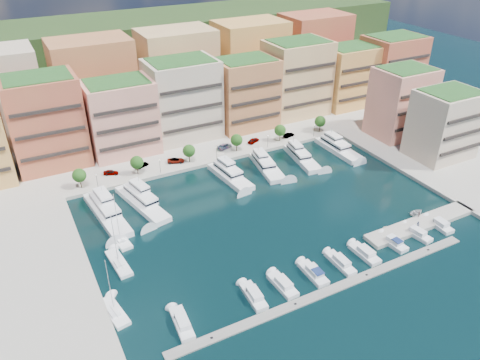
{
  "coord_description": "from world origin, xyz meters",
  "views": [
    {
      "loc": [
        -52.68,
        -84.11,
        67.07
      ],
      "look_at": [
        -3.63,
        9.1,
        6.0
      ],
      "focal_mm": 35.0,
      "sensor_mm": 36.0,
      "label": 1
    }
  ],
  "objects_px": {
    "yacht_1": "(141,201)",
    "cruiser_9": "(439,225)",
    "sailboat_2": "(121,240)",
    "yacht_0": "(106,211)",
    "lamppost_3": "(268,139)",
    "cruiser_8": "(417,234)",
    "cruiser_5": "(340,263)",
    "sailboat_1": "(119,264)",
    "lamppost_4": "(314,128)",
    "lamppost_1": "(160,164)",
    "person_0": "(418,225)",
    "tender_2": "(417,212)",
    "yacht_3": "(229,174)",
    "lamppost_2": "(217,151)",
    "car_3": "(224,146)",
    "tree_5": "(320,121)",
    "car_5": "(289,135)",
    "yacht_5": "(301,156)",
    "car_4": "(253,140)",
    "cruiser_7": "(393,243)",
    "tree_1": "(137,162)",
    "yacht_4": "(266,165)",
    "cruiser_2": "(254,296)",
    "tree_2": "(189,151)",
    "sailboat_0": "(115,313)",
    "cruiser_3": "(283,285)",
    "lamppost_0": "(97,179)",
    "cruiser_0": "(182,324)",
    "cruiser_6": "(365,254)",
    "car_2": "(176,160)",
    "tree_3": "(237,140)",
    "tree_0": "(79,175)",
    "car_1": "(142,165)",
    "person_1": "(419,214)",
    "tree_4": "(280,130)",
    "yacht_6": "(337,147)"
  },
  "relations": [
    {
      "from": "yacht_1",
      "to": "cruiser_9",
      "type": "relative_size",
      "value": 3.11
    },
    {
      "from": "sailboat_1",
      "to": "tree_1",
      "type": "bearing_deg",
      "value": 66.7
    },
    {
      "from": "lamppost_0",
      "to": "car_3",
      "type": "relative_size",
      "value": 0.76
    },
    {
      "from": "tree_2",
      "to": "sailboat_0",
      "type": "bearing_deg",
      "value": -126.03
    },
    {
      "from": "cruiser_3",
      "to": "person_1",
      "type": "xyz_separation_m",
      "value": [
        42.49,
        4.59,
        1.22
      ]
    },
    {
      "from": "person_0",
      "to": "tender_2",
      "type": "bearing_deg",
      "value": -69.78
    },
    {
      "from": "tree_0",
      "to": "sailboat_2",
      "type": "relative_size",
      "value": 0.43
    },
    {
      "from": "lamppost_3",
      "to": "car_1",
      "type": "xyz_separation_m",
      "value": [
        -39.74,
        5.8,
        -2.14
      ]
    },
    {
      "from": "yacht_4",
      "to": "yacht_0",
      "type": "bearing_deg",
      "value": -177.39
    },
    {
      "from": "sailboat_2",
      "to": "yacht_5",
      "type": "bearing_deg",
      "value": 13.77
    },
    {
      "from": "car_4",
      "to": "sailboat_2",
      "type": "bearing_deg",
      "value": 95.79
    },
    {
      "from": "tree_5",
      "to": "cruiser_8",
      "type": "bearing_deg",
      "value": -103.61
    },
    {
      "from": "tree_1",
      "to": "sailboat_1",
      "type": "distance_m",
      "value": 38.96
    },
    {
      "from": "sailboat_1",
      "to": "car_3",
      "type": "bearing_deg",
      "value": 41.02
    },
    {
      "from": "cruiser_5",
      "to": "sailboat_1",
      "type": "height_order",
      "value": "sailboat_1"
    },
    {
      "from": "tree_3",
      "to": "yacht_4",
      "type": "bearing_deg",
      "value": -75.87
    },
    {
      "from": "lamppost_3",
      "to": "person_1",
      "type": "distance_m",
      "value": 52.87
    },
    {
      "from": "yacht_1",
      "to": "car_1",
      "type": "relative_size",
      "value": 5.36
    },
    {
      "from": "tree_0",
      "to": "lamppost_0",
      "type": "xyz_separation_m",
      "value": [
        4.0,
        -2.3,
        -0.92
      ]
    },
    {
      "from": "yacht_0",
      "to": "sailboat_0",
      "type": "height_order",
      "value": "sailboat_0"
    },
    {
      "from": "lamppost_3",
      "to": "cruiser_8",
      "type": "relative_size",
      "value": 0.53
    },
    {
      "from": "lamppost_1",
      "to": "yacht_3",
      "type": "bearing_deg",
      "value": -31.54
    },
    {
      "from": "lamppost_2",
      "to": "cruiser_5",
      "type": "xyz_separation_m",
      "value": [
        3.33,
        -55.79,
        -3.28
      ]
    },
    {
      "from": "lamppost_2",
      "to": "car_3",
      "type": "relative_size",
      "value": 0.76
    },
    {
      "from": "tree_1",
      "to": "lamppost_0",
      "type": "xyz_separation_m",
      "value": [
        -12.0,
        -2.3,
        -0.92
      ]
    },
    {
      "from": "lamppost_1",
      "to": "tender_2",
      "type": "bearing_deg",
      "value": -43.92
    },
    {
      "from": "sailboat_2",
      "to": "car_4",
      "type": "bearing_deg",
      "value": 30.18
    },
    {
      "from": "lamppost_0",
      "to": "tree_3",
      "type": "bearing_deg",
      "value": 2.99
    },
    {
      "from": "yacht_5",
      "to": "sailboat_1",
      "type": "xyz_separation_m",
      "value": [
        -63.03,
        -22.74,
        -0.9
      ]
    },
    {
      "from": "yacht_3",
      "to": "lamppost_3",
      "type": "bearing_deg",
      "value": 28.75
    },
    {
      "from": "yacht_5",
      "to": "yacht_6",
      "type": "height_order",
      "value": "same"
    },
    {
      "from": "person_0",
      "to": "car_2",
      "type": "bearing_deg",
      "value": 10.15
    },
    {
      "from": "sailboat_1",
      "to": "car_5",
      "type": "bearing_deg",
      "value": 28.51
    },
    {
      "from": "sailboat_2",
      "to": "yacht_0",
      "type": "bearing_deg",
      "value": 91.0
    },
    {
      "from": "person_0",
      "to": "cruiser_3",
      "type": "bearing_deg",
      "value": 68.22
    },
    {
      "from": "tree_5",
      "to": "lamppost_4",
      "type": "relative_size",
      "value": 1.35
    },
    {
      "from": "cruiser_9",
      "to": "car_2",
      "type": "relative_size",
      "value": 1.42
    },
    {
      "from": "lamppost_1",
      "to": "sailboat_2",
      "type": "bearing_deg",
      "value": -126.51
    },
    {
      "from": "yacht_5",
      "to": "cruiser_7",
      "type": "xyz_separation_m",
      "value": [
        -5.22,
        -45.29,
        -0.64
      ]
    },
    {
      "from": "lamppost_4",
      "to": "lamppost_1",
      "type": "bearing_deg",
      "value": 180.0
    },
    {
      "from": "lamppost_2",
      "to": "lamppost_3",
      "type": "bearing_deg",
      "value": 0.0
    },
    {
      "from": "sailboat_2",
      "to": "lamppost_3",
      "type": "bearing_deg",
      "value": 24.83
    },
    {
      "from": "tree_4",
      "to": "tender_2",
      "type": "distance_m",
      "value": 52.32
    },
    {
      "from": "cruiser_0",
      "to": "cruiser_6",
      "type": "relative_size",
      "value": 1.09
    },
    {
      "from": "cruiser_2",
      "to": "tender_2",
      "type": "height_order",
      "value": "cruiser_2"
    },
    {
      "from": "yacht_3",
      "to": "cruiser_0",
      "type": "xyz_separation_m",
      "value": [
        -32.52,
        -45.36,
        -0.66
      ]
    },
    {
      "from": "yacht_1",
      "to": "cruiser_5",
      "type": "height_order",
      "value": "yacht_1"
    },
    {
      "from": "lamppost_1",
      "to": "yacht_1",
      "type": "distance_m",
      "value": 15.88
    },
    {
      "from": "tree_2",
      "to": "sailboat_1",
      "type": "bearing_deg",
      "value": -131.37
    },
    {
      "from": "cruiser_3",
      "to": "yacht_0",
      "type": "bearing_deg",
      "value": 120.62
    }
  ]
}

